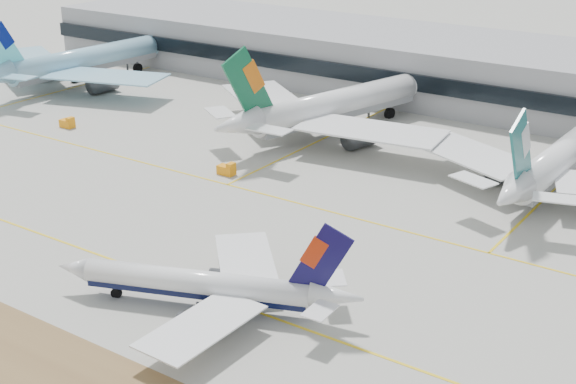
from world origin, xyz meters
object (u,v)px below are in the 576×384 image
Objects in this scene: widebody_eva at (329,108)px; taxiing_airliner at (208,286)px; terminal at (499,74)px; widebody_cathay at (557,162)px; widebody_korean at (79,62)px.

taxiing_airliner is at bearing -145.66° from widebody_eva.
terminal is (-6.08, 122.83, 3.98)m from taxiing_airliner.
widebody_cathay is (25.11, 70.39, 2.06)m from taxiing_airliner.
widebody_korean is at bearing -55.42° from taxiing_airliner.
widebody_cathay is at bearing -130.40° from taxiing_airliner.
widebody_korean reaches higher than taxiing_airliner.
taxiing_airliner is at bearing -87.16° from terminal.
widebody_cathay is 61.05m from terminal.
widebody_cathay reaches higher than taxiing_airliner.
taxiing_airliner is 0.71× the size of widebody_cathay.
widebody_korean reaches higher than widebody_eva.
widebody_eva is 52.97m from widebody_cathay.
widebody_eva reaches higher than widebody_cathay.
widebody_eva is at bearing 85.53° from widebody_cathay.
widebody_cathay is (133.72, -4.67, -0.84)m from widebody_korean.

